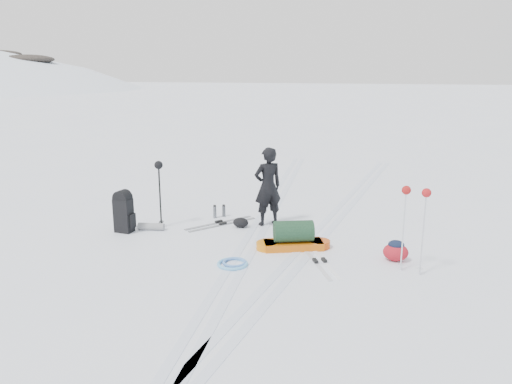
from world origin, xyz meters
TOP-DOWN VIEW (x-y plane):
  - ground at (0.00, 0.00)m, footprint 200.00×200.00m
  - ski_tracks at (0.61, 0.88)m, footprint 3.38×17.97m
  - skier at (0.06, 1.06)m, footprint 0.72×0.68m
  - pulk_sled at (0.85, -0.21)m, footprint 1.42×0.84m
  - expedition_rucksack at (-2.56, -0.10)m, footprint 0.93×0.49m
  - ski_poles_black at (-2.05, 0.36)m, footprint 0.17×0.20m
  - ski_poles_silver at (2.88, -0.83)m, footprint 0.44×0.24m
  - touring_skis_grey at (-0.91, 0.84)m, footprint 1.22×1.41m
  - touring_skis_white at (1.41, -0.77)m, footprint 0.89×1.52m
  - rope_coil at (0.02, -1.26)m, footprint 0.54×0.54m
  - small_daypack at (2.65, -0.36)m, footprint 0.51×0.45m
  - thermos_pair at (-1.10, 1.31)m, footprint 0.23×0.23m
  - stuff_sack at (-0.44, 0.74)m, footprint 0.37×0.30m

SIDE VIEW (x-z plane):
  - ground at x=0.00m, z-range 0.00..0.00m
  - ski_tracks at x=0.61m, z-range 0.00..0.01m
  - touring_skis_white at x=1.41m, z-range -0.02..0.04m
  - touring_skis_grey at x=-0.91m, z-range -0.02..0.04m
  - rope_coil at x=0.02m, z-range 0.00..0.06m
  - stuff_sack at x=-0.44m, z-range 0.00..0.20m
  - thermos_pair at x=-1.10m, z-range -0.01..0.28m
  - small_daypack at x=2.65m, z-range -0.01..0.36m
  - pulk_sled at x=0.85m, z-range -0.06..0.46m
  - expedition_rucksack at x=-2.56m, z-range -0.03..0.83m
  - skier at x=0.06m, z-range 0.00..1.65m
  - ski_poles_black at x=-2.05m, z-range 0.44..1.84m
  - ski_poles_silver at x=2.88m, z-range 0.48..1.90m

